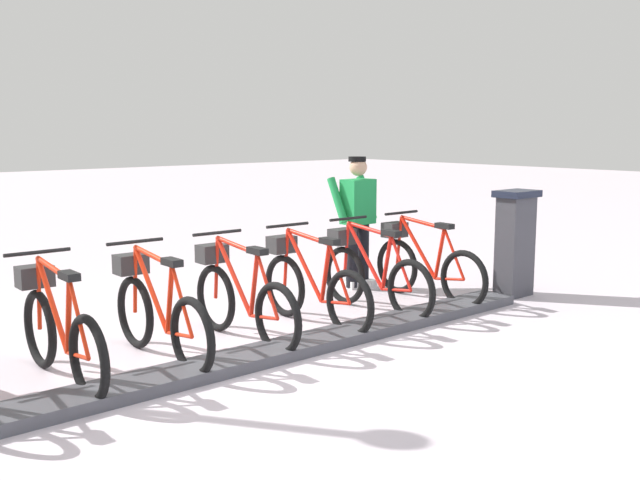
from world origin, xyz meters
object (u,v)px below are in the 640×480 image
object	(u,v)px
bike_docked_0	(424,264)
bike_docked_3	(240,297)
bike_docked_4	(157,312)
bike_docked_5	(59,329)
worker_near_rack	(357,217)
payment_kiosk	(515,241)
bike_docked_2	(311,284)
bike_docked_1	(372,273)

from	to	relation	value
bike_docked_0	bike_docked_3	xyz separation A→B (m)	(0.00, 2.62, 0.00)
bike_docked_3	bike_docked_4	world-z (taller)	same
bike_docked_5	bike_docked_4	bearing A→B (deg)	-90.00
bike_docked_4	worker_near_rack	bearing A→B (deg)	-73.37
payment_kiosk	bike_docked_2	bearing A→B (deg)	78.13
bike_docked_3	worker_near_rack	distance (m)	2.71
bike_docked_5	bike_docked_0	bearing A→B (deg)	-90.00
bike_docked_3	bike_docked_4	distance (m)	0.87
bike_docked_4	worker_near_rack	world-z (taller)	worker_near_rack
bike_docked_0	bike_docked_5	bearing A→B (deg)	90.00
bike_docked_3	bike_docked_5	xyz separation A→B (m)	(0.00, 1.75, 0.00)
bike_docked_4	bike_docked_5	size ratio (longest dim) A/B	1.00
bike_docked_0	bike_docked_4	xyz separation A→B (m)	(0.00, 3.49, 0.00)
bike_docked_0	bike_docked_1	bearing A→B (deg)	90.00
bike_docked_1	bike_docked_2	world-z (taller)	same
bike_docked_1	bike_docked_5	xyz separation A→B (m)	(0.00, 3.49, 0.00)
bike_docked_2	bike_docked_5	distance (m)	2.62
payment_kiosk	bike_docked_5	bearing A→B (deg)	83.89
worker_near_rack	bike_docked_0	bearing A→B (deg)	-171.86
bike_docked_4	bike_docked_5	distance (m)	0.87
bike_docked_1	bike_docked_5	world-z (taller)	same
bike_docked_3	worker_near_rack	bearing A→B (deg)	-68.00
payment_kiosk	bike_docked_2	xyz separation A→B (m)	(0.57, 2.72, -0.24)
payment_kiosk	worker_near_rack	size ratio (longest dim) A/B	0.77
bike_docked_0	bike_docked_1	xyz separation A→B (m)	(0.00, 0.87, 0.00)
bike_docked_5	worker_near_rack	distance (m)	4.37
bike_docked_1	worker_near_rack	size ratio (longest dim) A/B	1.04
bike_docked_1	bike_docked_4	xyz separation A→B (m)	(0.00, 2.62, 0.00)
bike_docked_2	payment_kiosk	bearing A→B (deg)	-101.87
bike_docked_1	bike_docked_2	bearing A→B (deg)	90.00
bike_docked_2	bike_docked_3	xyz separation A→B (m)	(0.00, 0.87, 0.00)
bike_docked_4	worker_near_rack	size ratio (longest dim) A/B	1.04
bike_docked_1	worker_near_rack	bearing A→B (deg)	-36.11
bike_docked_1	bike_docked_3	world-z (taller)	same
payment_kiosk	bike_docked_2	distance (m)	2.79
bike_docked_4	bike_docked_2	bearing A→B (deg)	-90.00
bike_docked_2	bike_docked_5	size ratio (longest dim) A/B	1.00
bike_docked_0	bike_docked_3	world-z (taller)	same
bike_docked_4	payment_kiosk	bearing A→B (deg)	-97.30
payment_kiosk	bike_docked_3	bearing A→B (deg)	80.96
worker_near_rack	payment_kiosk	bearing A→B (deg)	-144.61
bike_docked_2	bike_docked_3	distance (m)	0.87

